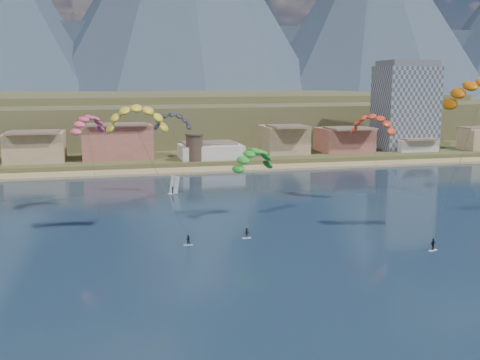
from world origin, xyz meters
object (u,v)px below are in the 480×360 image
at_px(kitesurfer_orange, 479,90).
at_px(watchtower, 194,147).
at_px(kitesurfer_green, 254,157).
at_px(apartment_tower, 405,106).
at_px(kitesurfer_yellow, 137,115).
at_px(windsurfer, 174,188).

bearing_deg(kitesurfer_orange, watchtower, 111.63).
bearing_deg(kitesurfer_green, apartment_tower, 46.54).
height_order(kitesurfer_yellow, windsurfer, kitesurfer_yellow).
xyz_separation_m(watchtower, kitesurfer_yellow, (-21.47, -75.39, 14.47)).
distance_m(kitesurfer_green, windsurfer, 33.27).
height_order(kitesurfer_yellow, kitesurfer_orange, kitesurfer_orange).
relative_size(apartment_tower, watchtower, 3.72).
bearing_deg(windsurfer, kitesurfer_yellow, -106.10).
bearing_deg(watchtower, kitesurfer_yellow, -105.90).
xyz_separation_m(apartment_tower, kitesurfer_orange, (-44.86, -102.63, 7.23)).
distance_m(kitesurfer_yellow, windsurfer, 40.92).
bearing_deg(kitesurfer_yellow, apartment_tower, 41.38).
height_order(watchtower, windsurfer, watchtower).
xyz_separation_m(kitesurfer_orange, windsurfer, (-46.63, 47.81, -23.71)).
relative_size(watchtower, kitesurfer_orange, 0.29).
xyz_separation_m(watchtower, windsurfer, (-11.50, -40.82, -5.04)).
relative_size(kitesurfer_yellow, kitesurfer_green, 1.37).
distance_m(apartment_tower, kitesurfer_green, 115.61).
height_order(watchtower, kitesurfer_green, kitesurfer_green).
relative_size(kitesurfer_orange, kitesurfer_green, 1.65).
distance_m(kitesurfer_yellow, kitesurfer_green, 24.30).
height_order(kitesurfer_green, windsurfer, kitesurfer_green).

